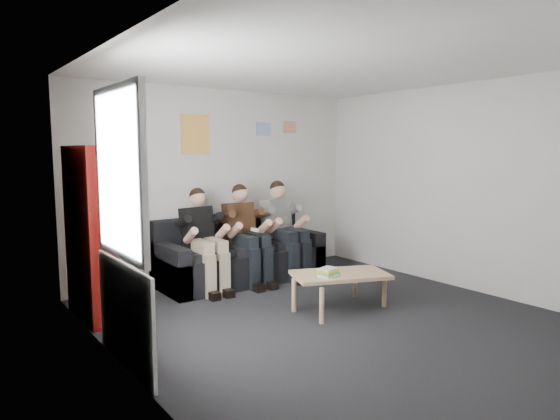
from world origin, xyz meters
name	(u,v)px	position (x,y,z in m)	size (l,w,h in m)	color
room_shell	(337,196)	(0.00, 0.00, 1.35)	(5.00, 5.00, 5.00)	black
sofa	(239,258)	(0.04, 2.06, 0.32)	(2.32, 0.95, 0.90)	black
bookshelf	(92,234)	(-2.08, 1.59, 0.94)	(0.28, 0.85, 1.88)	maroon
coffee_table	(340,277)	(0.30, 0.26, 0.38)	(1.07, 0.59, 0.43)	tan
game_cases	(328,272)	(0.12, 0.26, 0.46)	(0.29, 0.26, 0.07)	silver
person_left	(205,240)	(-0.61, 1.85, 0.68)	(0.40, 0.85, 1.34)	black
person_middle	(247,234)	(0.04, 1.85, 0.69)	(0.41, 0.87, 1.37)	#452A17
person_right	(285,229)	(0.69, 1.85, 0.69)	(0.42, 0.90, 1.39)	silver
radiator	(133,325)	(-2.15, 0.20, 0.35)	(0.10, 0.64, 0.60)	white
window	(122,248)	(-2.22, 0.20, 1.03)	(0.05, 1.30, 2.36)	white
poster_large	(195,134)	(-0.40, 2.49, 2.05)	(0.42, 0.01, 0.55)	#E4D950
poster_blue	(264,129)	(0.75, 2.49, 2.15)	(0.25, 0.01, 0.20)	#3F6AD8
poster_pink	(290,127)	(1.25, 2.49, 2.20)	(0.22, 0.01, 0.18)	#DF4581
poster_sign	(153,118)	(-1.00, 2.49, 2.25)	(0.20, 0.01, 0.14)	silver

